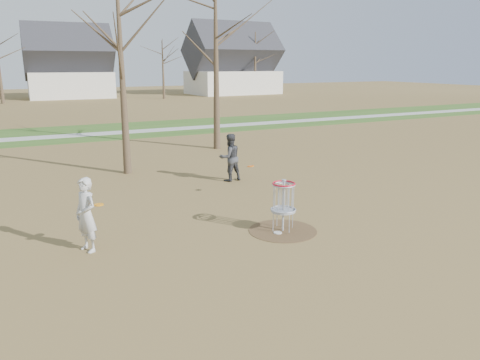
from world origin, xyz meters
name	(u,v)px	position (x,y,z in m)	size (l,w,h in m)	color
ground	(283,231)	(0.00, 0.00, 0.00)	(160.00, 160.00, 0.00)	brown
green_band	(112,131)	(0.00, 21.00, 0.01)	(160.00, 8.00, 0.01)	#2D5119
footpath	(115,133)	(0.00, 20.00, 0.01)	(160.00, 1.50, 0.01)	#9E9E99
dirt_circle	(283,231)	(0.00, 0.00, 0.01)	(1.80, 1.80, 0.01)	#47331E
player_standing	(86,215)	(-4.78, 0.93, 0.88)	(0.64, 0.42, 1.76)	#BABABA
player_throwing	(230,157)	(1.12, 5.52, 0.89)	(0.86, 0.67, 1.77)	#37383C
disc_grounded	(278,233)	(-0.22, -0.11, 0.02)	(0.22, 0.22, 0.02)	silver
discs_in_play	(191,181)	(-1.76, 2.05, 1.08)	(5.44, 2.55, 0.10)	orange
disc_golf_basket	(283,197)	(0.00, 0.00, 0.91)	(0.64, 0.64, 1.35)	#9EA3AD
bare_trees	(93,51)	(1.78, 35.79, 5.35)	(52.62, 44.98, 9.00)	#382B1E
houses_row	(91,70)	(4.32, 52.56, 3.52)	(56.51, 10.01, 7.26)	silver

